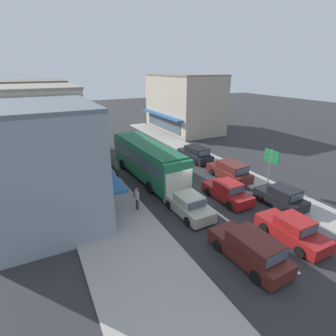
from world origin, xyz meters
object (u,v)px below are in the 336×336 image
(city_bus, at_px, (147,158))
(sedan_queue_gap_filler, at_px, (227,192))
(parked_wagon_kerb_second, at_px, (230,171))
(sedan_adjacent_lane_lead, at_px, (188,205))
(wagon_behind_bus_mid, at_px, (250,249))
(pedestrian_browsing_midblock, at_px, (117,168))
(directional_road_sign, at_px, (271,160))
(traffic_light_downstreet, at_px, (94,125))
(parked_wagon_kerb_third, at_px, (195,154))
(pedestrian_with_handbag_near, at_px, (137,197))
(sedan_adjacent_lane_trail, at_px, (292,230))
(parked_hatchback_kerb_front, at_px, (281,197))

(city_bus, relative_size, sedan_queue_gap_filler, 2.59)
(sedan_queue_gap_filler, distance_m, parked_wagon_kerb_second, 4.24)
(city_bus, distance_m, sedan_adjacent_lane_lead, 7.34)
(wagon_behind_bus_mid, height_order, pedestrian_browsing_midblock, pedestrian_browsing_midblock)
(sedan_adjacent_lane_lead, distance_m, directional_road_sign, 7.82)
(traffic_light_downstreet, bearing_deg, wagon_behind_bus_mid, -85.07)
(sedan_queue_gap_filler, xyz_separation_m, parked_wagon_kerb_third, (2.88, 8.82, 0.08))
(sedan_adjacent_lane_lead, height_order, traffic_light_downstreet, traffic_light_downstreet)
(sedan_adjacent_lane_lead, distance_m, parked_wagon_kerb_second, 7.50)
(sedan_queue_gap_filler, bearing_deg, sedan_adjacent_lane_lead, -173.24)
(sedan_adjacent_lane_lead, relative_size, pedestrian_with_handbag_near, 2.60)
(sedan_adjacent_lane_trail, distance_m, parked_hatchback_kerb_front, 4.16)
(parked_wagon_kerb_second, distance_m, pedestrian_with_handbag_near, 9.70)
(sedan_queue_gap_filler, bearing_deg, wagon_behind_bus_mid, -119.84)
(sedan_adjacent_lane_trail, xyz_separation_m, directional_road_sign, (3.74, 5.35, 2.04))
(wagon_behind_bus_mid, xyz_separation_m, directional_road_sign, (7.24, 5.57, 1.96))
(sedan_adjacent_lane_lead, height_order, pedestrian_with_handbag_near, pedestrian_with_handbag_near)
(city_bus, xyz_separation_m, traffic_light_downstreet, (-1.95, 12.30, 0.97))
(traffic_light_downstreet, bearing_deg, sedan_adjacent_lane_trail, -77.16)
(city_bus, distance_m, sedan_queue_gap_filler, 7.80)
(traffic_light_downstreet, relative_size, directional_road_sign, 1.17)
(wagon_behind_bus_mid, height_order, directional_road_sign, directional_road_sign)
(parked_hatchback_kerb_front, distance_m, pedestrian_browsing_midblock, 13.74)
(wagon_behind_bus_mid, xyz_separation_m, parked_wagon_kerb_second, (6.29, 9.10, 0.00))
(wagon_behind_bus_mid, bearing_deg, parked_wagon_kerb_third, 66.92)
(parked_hatchback_kerb_front, bearing_deg, pedestrian_browsing_midblock, 131.44)
(pedestrian_browsing_midblock, bearing_deg, directional_road_sign, -38.68)
(sedan_adjacent_lane_trail, height_order, parked_wagon_kerb_second, parked_wagon_kerb_second)
(wagon_behind_bus_mid, bearing_deg, sedan_adjacent_lane_trail, 3.68)
(sedan_queue_gap_filler, xyz_separation_m, parked_wagon_kerb_second, (2.86, 3.13, 0.08))
(sedan_adjacent_lane_lead, xyz_separation_m, wagon_behind_bus_mid, (0.31, -5.53, 0.08))
(parked_wagon_kerb_third, bearing_deg, directional_road_sign, -84.18)
(parked_wagon_kerb_second, bearing_deg, parked_hatchback_kerb_front, -90.48)
(wagon_behind_bus_mid, distance_m, parked_wagon_kerb_second, 11.06)
(parked_wagon_kerb_second, height_order, pedestrian_with_handbag_near, pedestrian_with_handbag_near)
(sedan_adjacent_lane_trail, relative_size, parked_wagon_kerb_third, 0.93)
(pedestrian_with_handbag_near, bearing_deg, city_bus, 59.37)
(sedan_queue_gap_filler, distance_m, traffic_light_downstreet, 20.02)
(city_bus, height_order, traffic_light_downstreet, traffic_light_downstreet)
(parked_hatchback_kerb_front, relative_size, parked_wagon_kerb_second, 0.82)
(directional_road_sign, height_order, pedestrian_with_handbag_near, directional_road_sign)
(sedan_queue_gap_filler, xyz_separation_m, pedestrian_with_handbag_near, (-6.71, 1.60, 0.40))
(sedan_queue_gap_filler, relative_size, parked_hatchback_kerb_front, 1.13)
(sedan_queue_gap_filler, bearing_deg, parked_hatchback_kerb_front, -42.89)
(city_bus, xyz_separation_m, pedestrian_with_handbag_near, (-3.08, -5.19, -0.81))
(sedan_adjacent_lane_lead, bearing_deg, parked_wagon_kerb_second, 28.41)
(sedan_adjacent_lane_trail, xyz_separation_m, parked_wagon_kerb_second, (2.79, 8.87, 0.08))
(sedan_queue_gap_filler, distance_m, parked_hatchback_kerb_front, 3.84)
(city_bus, relative_size, pedestrian_browsing_midblock, 6.71)
(city_bus, relative_size, parked_hatchback_kerb_front, 2.93)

